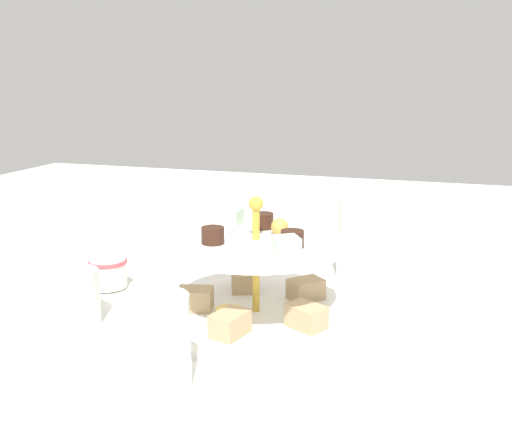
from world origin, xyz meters
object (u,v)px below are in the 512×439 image
(water_glass_short_left, at_px, (76,298))
(butter_knife_left, at_px, (472,374))
(tiered_serving_stand, at_px, (256,284))
(water_glass_mid_back, at_px, (162,344))
(teacup_with_saucer, at_px, (108,275))
(water_glass_tall_right, at_px, (358,238))
(butter_knife_right, at_px, (205,257))

(water_glass_short_left, xyz_separation_m, butter_knife_left, (-0.01, 0.50, -0.04))
(tiered_serving_stand, distance_m, water_glass_short_left, 0.24)
(water_glass_short_left, bearing_deg, water_glass_mid_back, 57.73)
(teacup_with_saucer, relative_size, water_glass_mid_back, 0.84)
(tiered_serving_stand, bearing_deg, water_glass_mid_back, -9.11)
(water_glass_tall_right, distance_m, water_glass_mid_back, 0.45)
(water_glass_tall_right, distance_m, butter_knife_right, 0.29)
(tiered_serving_stand, relative_size, water_glass_short_left, 3.86)
(teacup_with_saucer, relative_size, butter_knife_right, 0.53)
(tiered_serving_stand, xyz_separation_m, butter_knife_left, (0.08, 0.28, -0.05))
(butter_knife_left, bearing_deg, water_glass_short_left, 117.50)
(tiered_serving_stand, height_order, butter_knife_right, tiered_serving_stand)
(butter_knife_left, bearing_deg, water_glass_mid_back, 138.70)
(water_glass_short_left, distance_m, water_glass_mid_back, 0.22)
(water_glass_short_left, relative_size, butter_knife_left, 0.45)
(water_glass_tall_right, relative_size, water_glass_mid_back, 1.25)
(water_glass_short_left, xyz_separation_m, butter_knife_right, (-0.33, 0.05, -0.04))
(tiered_serving_stand, relative_size, water_glass_mid_back, 2.75)
(tiered_serving_stand, bearing_deg, butter_knife_right, -143.31)
(butter_knife_right, bearing_deg, teacup_with_saucer, 28.47)
(tiered_serving_stand, relative_size, teacup_with_saucer, 3.26)
(water_glass_tall_right, relative_size, butter_knife_right, 0.79)
(water_glass_tall_right, height_order, water_glass_short_left, water_glass_tall_right)
(teacup_with_saucer, bearing_deg, water_glass_short_left, 13.09)
(tiered_serving_stand, height_order, butter_knife_left, tiered_serving_stand)
(tiered_serving_stand, xyz_separation_m, water_glass_tall_right, (-0.22, 0.11, 0.02))
(tiered_serving_stand, height_order, water_glass_short_left, tiered_serving_stand)
(butter_knife_left, bearing_deg, water_glass_tall_right, 55.86)
(butter_knife_right, bearing_deg, tiered_serving_stand, 86.20)
(water_glass_short_left, relative_size, butter_knife_right, 0.45)
(butter_knife_right, height_order, water_glass_mid_back, water_glass_mid_back)
(water_glass_short_left, distance_m, butter_knife_right, 0.34)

